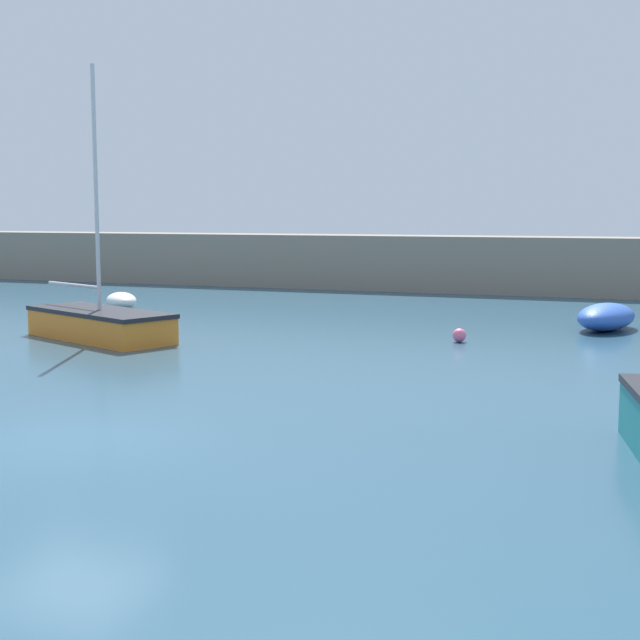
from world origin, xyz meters
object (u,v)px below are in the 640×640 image
(dinghy_near_pier, at_px, (121,300))
(rowboat_blue_near, at_px, (606,317))
(mooring_buoy_pink, at_px, (459,335))
(sailboat_tall_mast, at_px, (100,323))

(dinghy_near_pier, bearing_deg, rowboat_blue_near, 48.71)
(rowboat_blue_near, height_order, mooring_buoy_pink, rowboat_blue_near)
(sailboat_tall_mast, xyz_separation_m, mooring_buoy_pink, (9.49, 2.97, -0.28))
(mooring_buoy_pink, bearing_deg, dinghy_near_pier, 162.98)
(mooring_buoy_pink, bearing_deg, rowboat_blue_near, 47.70)
(sailboat_tall_mast, height_order, mooring_buoy_pink, sailboat_tall_mast)
(sailboat_tall_mast, distance_m, dinghy_near_pier, 8.08)
(rowboat_blue_near, height_order, dinghy_near_pier, rowboat_blue_near)
(rowboat_blue_near, distance_m, mooring_buoy_pink, 5.39)
(rowboat_blue_near, bearing_deg, mooring_buoy_pink, 152.25)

